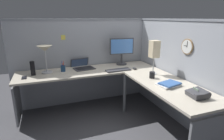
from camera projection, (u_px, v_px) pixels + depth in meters
The scene contains 18 objects.
ground_plane at pixel (119, 117), 3.05m from camera, with size 6.80×6.80×0.00m, color #47474C.
cubicle_wall_back at pixel (84, 61), 3.50m from camera, with size 2.57×0.12×1.58m.
cubicle_wall_right at pixel (177, 71), 2.89m from camera, with size 0.12×2.37×1.58m.
desk at pixel (112, 84), 2.79m from camera, with size 2.35×2.15×0.73m.
monitor at pixel (122, 49), 3.45m from camera, with size 0.46×0.20×0.50m.
laptop at pixel (82, 66), 3.29m from camera, with size 0.40×0.43×0.22m.
keyboard at pixel (118, 70), 3.11m from camera, with size 0.43×0.14×0.02m, color #38383D.
computer_mouse at pixel (134, 68), 3.19m from camera, with size 0.06×0.10×0.03m, color #232326.
desk_lamp_dome at pixel (45, 51), 2.90m from camera, with size 0.24×0.24×0.44m.
pen_cup at pixel (63, 68), 3.06m from camera, with size 0.08×0.08×0.18m.
cell_phone at pixel (24, 78), 2.74m from camera, with size 0.07×0.14×0.01m, color black.
thermos_flask at pixel (33, 68), 2.85m from camera, with size 0.07×0.07×0.22m, color black.
office_phone at pixel (198, 94), 2.07m from camera, with size 0.21×0.22×0.11m.
book_stack at pixel (169, 84), 2.42m from camera, with size 0.32×0.26×0.04m.
desk_lamp_paper at pixel (154, 50), 2.83m from camera, with size 0.13×0.13×0.53m.
coffee_mug at pixel (152, 75), 2.72m from camera, with size 0.08×0.08×0.10m, color black.
wall_clock at pixel (188, 47), 2.56m from camera, with size 0.04×0.22×0.22m.
pinned_note_leftmost at pixel (63, 37), 3.20m from camera, with size 0.07×0.00×0.08m, color #EAD84C.
Camera 1 is at (-1.06, -2.51, 1.60)m, focal length 29.54 mm.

